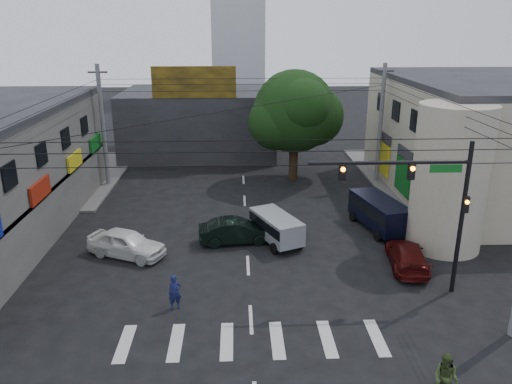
{
  "coord_description": "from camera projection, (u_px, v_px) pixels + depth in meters",
  "views": [
    {
      "loc": [
        -0.51,
        -21.33,
        11.92
      ],
      "look_at": [
        0.5,
        4.0,
        3.35
      ],
      "focal_mm": 35.0,
      "sensor_mm": 36.0,
      "label": 1
    }
  ],
  "objects": [
    {
      "name": "utility_pole_far_right",
      "position": [
        380.0,
        125.0,
        38.09
      ],
      "size": [
        0.32,
        0.32,
        9.2
      ],
      "primitive_type": "cylinder",
      "color": "#59595B",
      "rests_on": "ground"
    },
    {
      "name": "traffic_officer",
      "position": [
        175.0,
        292.0,
        21.75
      ],
      "size": [
        0.82,
        0.74,
        1.6
      ],
      "primitive_type": "imported",
      "rotation": [
        0.0,
        0.0,
        0.33
      ],
      "color": "#131944",
      "rests_on": "ground"
    },
    {
      "name": "street_tree",
      "position": [
        295.0,
        112.0,
        38.51
      ],
      "size": [
        6.4,
        6.4,
        8.7
      ],
      "color": "black",
      "rests_on": "ground"
    },
    {
      "name": "white_compact",
      "position": [
        126.0,
        243.0,
        26.75
      ],
      "size": [
        4.97,
        5.64,
        1.48
      ],
      "primitive_type": "imported",
      "rotation": [
        0.0,
        0.0,
        1.15
      ],
      "color": "silver",
      "rests_on": "ground"
    },
    {
      "name": "traffic_gantry",
      "position": [
        428.0,
        194.0,
        21.82
      ],
      "size": [
        7.1,
        0.35,
        7.2
      ],
      "color": "black",
      "rests_on": "ground"
    },
    {
      "name": "dark_sedan",
      "position": [
        236.0,
        231.0,
        28.43
      ],
      "size": [
        2.47,
        4.61,
        1.41
      ],
      "primitive_type": "imported",
      "rotation": [
        0.0,
        0.0,
        1.69
      ],
      "color": "black",
      "rests_on": "ground"
    },
    {
      "name": "sidewalk_far_right",
      "position": [
        458.0,
        173.0,
        41.71
      ],
      "size": [
        16.0,
        16.0,
        0.15
      ],
      "primitive_type": "cube",
      "color": "#514F4C",
      "rests_on": "ground"
    },
    {
      "name": "building_right",
      "position": [
        495.0,
        140.0,
        35.72
      ],
      "size": [
        14.0,
        18.0,
        8.0
      ],
      "primitive_type": "cube",
      "color": "#9E957D",
      "rests_on": "ground"
    },
    {
      "name": "utility_pole_far_left",
      "position": [
        103.0,
        127.0,
        37.3
      ],
      "size": [
        0.32,
        0.32,
        9.2
      ],
      "primitive_type": "cylinder",
      "color": "#59595B",
      "rests_on": "ground"
    },
    {
      "name": "maroon_sedan",
      "position": [
        407.0,
        256.0,
        25.58
      ],
      "size": [
        2.94,
        4.81,
        1.26
      ],
      "primitive_type": "imported",
      "rotation": [
        0.0,
        0.0,
        3.0
      ],
      "color": "#430A09",
      "rests_on": "ground"
    },
    {
      "name": "building_far",
      "position": [
        200.0,
        122.0,
        47.52
      ],
      "size": [
        14.0,
        10.0,
        6.0
      ],
      "primitive_type": "cube",
      "color": "#232326",
      "rests_on": "ground"
    },
    {
      "name": "silver_minivan",
      "position": [
        276.0,
        229.0,
        28.39
      ],
      "size": [
        5.0,
        4.42,
        1.64
      ],
      "primitive_type": null,
      "rotation": [
        0.0,
        0.0,
        1.99
      ],
      "color": "#A7A9B0",
      "rests_on": "ground"
    },
    {
      "name": "navy_van",
      "position": [
        379.0,
        214.0,
        30.23
      ],
      "size": [
        5.58,
        3.94,
        1.91
      ],
      "primitive_type": null,
      "rotation": [
        0.0,
        0.0,
        1.8
      ],
      "color": "black",
      "rests_on": "ground"
    },
    {
      "name": "sidewalk_far_left",
      "position": [
        21.0,
        178.0,
        40.36
      ],
      "size": [
        16.0,
        16.0,
        0.15
      ],
      "primitive_type": "cube",
      "color": "#514F4C",
      "rests_on": "ground"
    },
    {
      "name": "corner_column",
      "position": [
        450.0,
        178.0,
        26.94
      ],
      "size": [
        4.0,
        4.0,
        8.0
      ],
      "primitive_type": "cylinder",
      "color": "#9E957D",
      "rests_on": "ground"
    },
    {
      "name": "billboard",
      "position": [
        194.0,
        82.0,
        41.51
      ],
      "size": [
        7.0,
        0.3,
        2.6
      ],
      "primitive_type": "cube",
      "color": "olive",
      "rests_on": "building_far"
    },
    {
      "name": "pedestrian_olive",
      "position": [
        446.0,
        378.0,
        16.35
      ],
      "size": [
        1.53,
        1.53,
        1.78
      ],
      "primitive_type": "imported",
      "rotation": [
        0.0,
        0.0,
        -0.84
      ],
      "color": "#33441F",
      "rests_on": "ground"
    },
    {
      "name": "ground",
      "position": [
        249.0,
        284.0,
        24.02
      ],
      "size": [
        160.0,
        160.0,
        0.0
      ],
      "primitive_type": "plane",
      "color": "black",
      "rests_on": "ground"
    }
  ]
}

